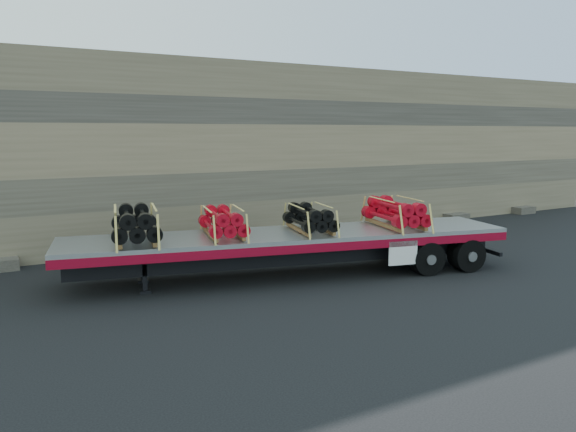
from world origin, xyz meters
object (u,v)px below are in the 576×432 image
Objects in this scene: bundle_midfront at (223,223)px; bundle_midrear at (310,219)px; bundle_rear at (395,213)px; trailer at (291,254)px; bundle_front at (135,225)px.

bundle_midrear is (2.58, -0.59, -0.01)m from bundle_midfront.
bundle_rear is (5.37, -1.22, 0.04)m from bundle_midfront.
bundle_midfront is at bearing -180.00° from bundle_midrear.
bundle_midrear is (0.58, -0.13, 1.05)m from trailer.
bundle_front is (-4.37, 0.99, 1.11)m from trailer.
trailer is 1.21m from bundle_midrear.
bundle_front is at bearing -180.00° from bundle_midfront.
trailer is 6.22× the size of bundle_midrear.
bundle_front is 2.43m from bundle_midfront.
bundle_front is 5.07m from bundle_midrear.
trailer is 5.51× the size of bundle_rear.
bundle_front is 7.93m from bundle_rear.
trailer is 3.63m from bundle_rear.
bundle_rear reaches higher than trailer.
bundle_midrear is at bearing -0.00° from trailer.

